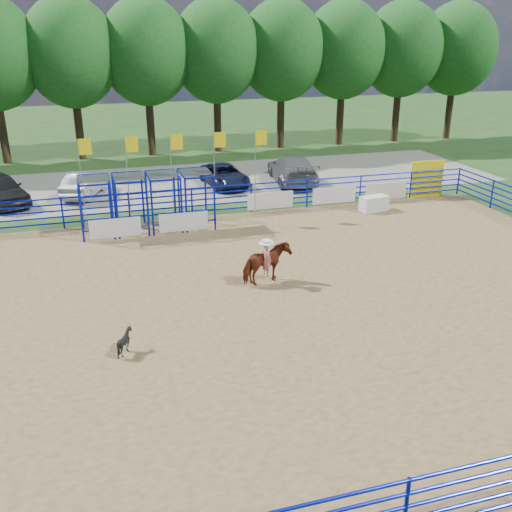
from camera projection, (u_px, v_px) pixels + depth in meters
name	position (u px, v px, depth m)	size (l,w,h in m)	color
ground	(248.00, 304.00, 19.04)	(120.00, 120.00, 0.00)	#2C4F1F
arena_dirt	(248.00, 304.00, 19.03)	(30.00, 20.00, 0.02)	olive
gravel_strip	(171.00, 184.00, 34.19)	(40.00, 10.00, 0.01)	gray
announcer_table	(374.00, 203.00, 28.81)	(1.42, 0.66, 0.76)	silver
horse_and_rider	(266.00, 262.00, 20.33)	(1.92, 1.31, 2.28)	maroon
calf	(125.00, 341.00, 16.02)	(0.57, 0.65, 0.71)	black
car_a	(0.00, 189.00, 29.81)	(1.92, 4.76, 1.62)	black
car_b	(84.00, 184.00, 31.39)	(1.41, 4.05, 1.34)	gray
car_c	(224.00, 175.00, 33.49)	(2.07, 4.48, 1.25)	#151A35
car_d	(292.00, 169.00, 34.15)	(2.27, 5.59, 1.62)	slate
perimeter_fence	(248.00, 284.00, 18.76)	(30.10, 20.10, 1.50)	#0816B6
chute_assembly	(155.00, 202.00, 25.95)	(19.32, 2.41, 4.20)	#0816B6
treeline	(145.00, 47.00, 39.46)	(56.40, 6.40, 11.24)	#3F2B19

